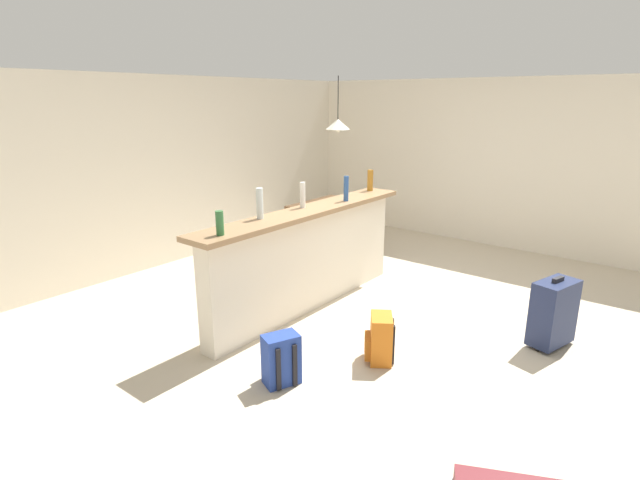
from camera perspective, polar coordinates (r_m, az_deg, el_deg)
ground_plane at (r=5.63m, az=6.65°, el=-7.35°), size 13.00×13.00×0.05m
wall_back at (r=7.29m, az=-13.98°, el=8.14°), size 6.60×0.10×2.50m
wall_right at (r=8.09m, az=16.75°, el=8.70°), size 0.10×6.00×2.50m
partition_half_wall at (r=5.27m, az=-1.39°, el=-2.51°), size 2.80×0.20×1.05m
bar_countertop at (r=5.12m, az=-1.43°, el=3.33°), size 2.96×0.40×0.05m
bottle_green at (r=4.20m, az=-11.56°, el=1.94°), size 0.07×0.07×0.21m
bottle_clear at (r=4.71m, az=-7.01°, el=4.23°), size 0.06×0.06×0.30m
bottle_white at (r=5.16m, az=-2.03°, el=5.25°), size 0.06×0.06×0.27m
bottle_blue at (r=5.51m, az=3.05°, el=5.98°), size 0.06×0.06×0.28m
bottle_amber at (r=6.15m, az=5.84°, el=6.91°), size 0.07×0.07×0.26m
dining_table at (r=7.14m, az=1.21°, el=3.52°), size 1.10×0.80×0.74m
dining_chair_near_partition at (r=6.82m, az=4.04°, el=1.75°), size 0.44×0.44×0.93m
pendant_lamp at (r=7.02m, az=2.08°, el=13.28°), size 0.34×0.34×0.76m
suitcase_upright_navy at (r=5.00m, az=25.45°, el=-7.59°), size 0.49×0.35×0.67m
backpack_blue at (r=4.05m, az=-4.56°, el=-13.68°), size 0.33×0.31×0.42m
backpack_orange at (r=4.37m, az=6.98°, el=-11.36°), size 0.34×0.33×0.42m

